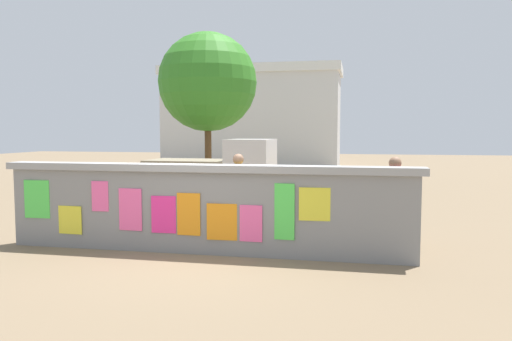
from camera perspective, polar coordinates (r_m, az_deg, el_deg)
ground at (r=16.21m, az=2.56°, el=-2.77°), size 60.00×60.00×0.00m
poster_wall at (r=8.38m, az=-6.21°, el=-4.30°), size 7.23×0.42×1.51m
auto_rickshaw_truck at (r=14.04m, az=-4.53°, el=-0.22°), size 3.65×1.62×1.85m
motorcycle at (r=11.21m, az=7.16°, el=-3.69°), size 1.87×0.68×0.87m
bicycle_near at (r=13.41m, az=9.40°, el=-2.79°), size 1.68×0.51×0.95m
bicycle_far at (r=11.13m, az=-16.10°, el=-4.41°), size 1.70×0.44×0.95m
person_walking at (r=9.03m, az=15.78°, el=-2.47°), size 0.48×0.48×1.62m
person_bystander at (r=9.83m, az=-2.06°, el=-1.74°), size 0.37×0.37×1.62m
tree_roadside at (r=18.66m, az=-5.64°, el=10.15°), size 3.67×3.67×5.74m
building_background at (r=29.77m, az=-0.38°, el=6.28°), size 10.58×4.30×5.88m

